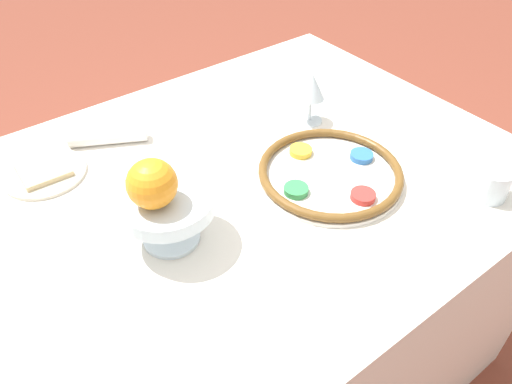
{
  "coord_description": "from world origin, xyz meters",
  "views": [
    {
      "loc": [
        0.44,
        0.72,
        1.47
      ],
      "look_at": [
        -0.03,
        0.1,
        0.8
      ],
      "focal_mm": 35.0,
      "sensor_mm": 36.0,
      "label": 1
    }
  ],
  "objects": [
    {
      "name": "cup_near",
      "position": [
        -0.45,
        0.37,
        0.79
      ],
      "size": [
        0.08,
        0.08,
        0.07
      ],
      "color": "silver",
      "rests_on": "dining_table"
    },
    {
      "name": "seder_plate",
      "position": [
        -0.22,
        0.12,
        0.77
      ],
      "size": [
        0.32,
        0.32,
        0.03
      ],
      "color": "silver",
      "rests_on": "dining_table"
    },
    {
      "name": "ground_plane",
      "position": [
        0.0,
        0.0,
        0.0
      ],
      "size": [
        8.0,
        8.0,
        0.0
      ],
      "primitive_type": "plane",
      "color": "brown"
    },
    {
      "name": "wine_glass",
      "position": [
        -0.34,
        -0.08,
        0.85
      ],
      "size": [
        0.07,
        0.07,
        0.14
      ],
      "color": "silver",
      "rests_on": "dining_table"
    },
    {
      "name": "dining_table",
      "position": [
        0.0,
        0.0,
        0.38
      ],
      "size": [
        1.42,
        0.99,
        0.76
      ],
      "color": "silver",
      "rests_on": "ground_plane"
    },
    {
      "name": "fruit_stand",
      "position": [
        0.16,
        0.07,
        0.84
      ],
      "size": [
        0.18,
        0.18,
        0.11
      ],
      "color": "silver",
      "rests_on": "dining_table"
    },
    {
      "name": "napkin_roll",
      "position": [
        0.12,
        -0.31,
        0.78
      ],
      "size": [
        0.18,
        0.12,
        0.04
      ],
      "color": "white",
      "rests_on": "dining_table"
    },
    {
      "name": "bread_plate",
      "position": [
        0.29,
        -0.28,
        0.77
      ],
      "size": [
        0.19,
        0.19,
        0.02
      ],
      "color": "beige",
      "rests_on": "dining_table"
    },
    {
      "name": "orange_fruit",
      "position": [
        0.18,
        0.08,
        0.92
      ],
      "size": [
        0.09,
        0.09,
        0.09
      ],
      "color": "orange",
      "rests_on": "fruit_stand"
    }
  ]
}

